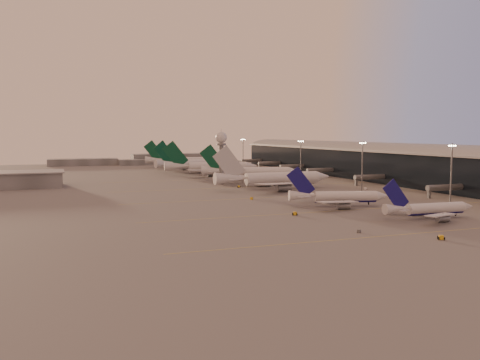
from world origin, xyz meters
name	(u,v)px	position (x,y,z in m)	size (l,w,h in m)	color
ground	(316,217)	(0.00, 0.00, 0.00)	(700.00, 700.00, 0.00)	#585555
taxiway_markings	(315,195)	(30.00, 56.00, 0.01)	(180.00, 185.25, 0.02)	gold
terminal	(385,163)	(107.88, 110.09, 10.52)	(57.00, 362.00, 23.04)	black
radar_tower	(221,147)	(5.00, 120.00, 20.95)	(6.40, 6.40, 31.10)	slate
mast_a	(451,173)	(58.00, 0.00, 13.74)	(3.60, 0.56, 25.00)	slate
mast_b	(362,165)	(55.00, 55.00, 13.74)	(3.60, 0.56, 25.00)	slate
mast_c	(301,159)	(50.00, 110.00, 13.74)	(3.60, 0.56, 25.00)	slate
mast_d	(243,153)	(48.00, 200.00, 13.74)	(3.60, 0.56, 25.00)	slate
distant_horizon	(152,160)	(2.62, 325.14, 3.89)	(165.00, 37.50, 9.00)	#5C5E63
narrowbody_near	(430,210)	(34.59, -15.97, 2.84)	(35.93, 28.65, 14.03)	silver
narrowbody_mid	(339,198)	(20.94, 19.74, 3.23)	(39.93, 31.44, 15.96)	silver
widebody_white	(274,181)	(22.66, 85.66, 3.99)	(65.37, 52.38, 23.00)	silver
greentail_a	(251,174)	(28.12, 132.36, 3.92)	(58.93, 46.84, 22.17)	silver
greentail_b	(212,169)	(17.55, 180.14, 4.19)	(65.08, 52.22, 23.72)	silver
greentail_c	(195,166)	(16.27, 219.81, 4.19)	(64.22, 51.27, 23.73)	silver
greentail_d	(183,163)	(17.65, 263.76, 4.06)	(61.49, 48.95, 22.97)	silver
gsv_truck_a	(360,229)	(-0.97, -28.25, 0.96)	(4.83, 3.87, 1.88)	#575A5C
gsv_tug_near	(441,238)	(14.12, -44.54, 0.59)	(4.06, 4.66, 1.14)	gold
gsv_tug_mid	(295,214)	(-4.88, 6.19, 0.58)	(4.51, 3.61, 1.12)	gold
gsv_truck_b	(370,197)	(44.73, 33.07, 1.08)	(5.52, 3.08, 2.11)	silver
gsv_truck_c	(252,197)	(-3.44, 50.98, 1.09)	(5.17, 5.02, 2.14)	gold
gsv_catering_b	(366,185)	(65.21, 66.57, 2.20)	(5.80, 3.71, 4.40)	silver
gsv_tug_far	(239,187)	(7.98, 99.27, 0.50)	(2.61, 3.72, 0.98)	gold
gsv_tug_hangar	(243,176)	(33.13, 160.70, 0.54)	(4.18, 3.19, 1.06)	gold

